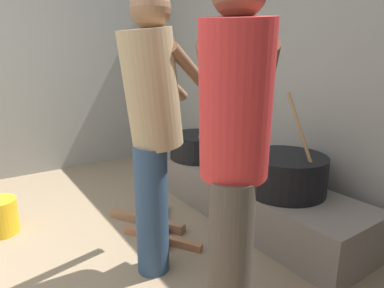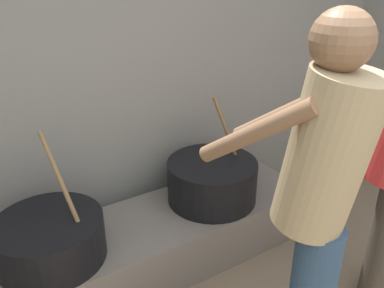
{
  "view_description": "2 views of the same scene",
  "coord_description": "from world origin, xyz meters",
  "px_view_note": "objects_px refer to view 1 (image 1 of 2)",
  "views": [
    {
      "loc": [
        1.8,
        0.2,
        1.29
      ],
      "look_at": [
        -0.07,
        1.47,
        0.71
      ],
      "focal_mm": 30.4,
      "sensor_mm": 36.0,
      "label": 1
    },
    {
      "loc": [
        -1.0,
        0.2,
        1.78
      ],
      "look_at": [
        -0.15,
        1.52,
        1.07
      ],
      "focal_mm": 36.56,
      "sensor_mm": 36.0,
      "label": 2
    }
  ],
  "objects_px": {
    "cooking_pot_main": "(199,146)",
    "cook_in_red_shirt": "(234,143)",
    "cooking_pot_secondary": "(285,173)",
    "cook_in_tan_shirt": "(153,120)"
  },
  "relations": [
    {
      "from": "cooking_pot_secondary",
      "to": "cook_in_red_shirt",
      "type": "distance_m",
      "value": 1.15
    },
    {
      "from": "cooking_pot_secondary",
      "to": "cook_in_red_shirt",
      "type": "xyz_separation_m",
      "value": [
        0.48,
        -0.93,
        0.46
      ]
    },
    {
      "from": "cooking_pot_main",
      "to": "cook_in_red_shirt",
      "type": "bearing_deg",
      "value": -30.76
    },
    {
      "from": "cooking_pot_main",
      "to": "cook_in_red_shirt",
      "type": "xyz_separation_m",
      "value": [
        1.54,
        -0.91,
        0.48
      ]
    },
    {
      "from": "cook_in_tan_shirt",
      "to": "cooking_pot_main",
      "type": "bearing_deg",
      "value": 132.72
    },
    {
      "from": "cooking_pot_main",
      "to": "cook_in_tan_shirt",
      "type": "relative_size",
      "value": 0.41
    },
    {
      "from": "cooking_pot_main",
      "to": "cooking_pot_secondary",
      "type": "bearing_deg",
      "value": 1.1
    },
    {
      "from": "cook_in_tan_shirt",
      "to": "cook_in_red_shirt",
      "type": "height_order",
      "value": "cook_in_tan_shirt"
    },
    {
      "from": "cooking_pot_main",
      "to": "cook_in_red_shirt",
      "type": "distance_m",
      "value": 1.85
    },
    {
      "from": "cook_in_red_shirt",
      "to": "cooking_pot_secondary",
      "type": "bearing_deg",
      "value": 117.07
    }
  ]
}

